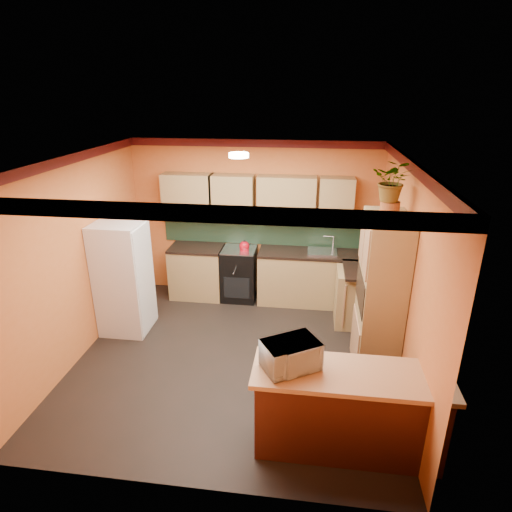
{
  "coord_description": "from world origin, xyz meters",
  "views": [
    {
      "loc": [
        0.96,
        -4.9,
        3.46
      ],
      "look_at": [
        0.24,
        0.45,
        1.34
      ],
      "focal_mm": 30.0,
      "sensor_mm": 36.0,
      "label": 1
    }
  ],
  "objects_px": {
    "fridge": "(123,278)",
    "breakfast_bar": "(347,413)",
    "base_cabinets_back": "(275,276)",
    "stove": "(239,274)",
    "microwave": "(291,355)",
    "pantry": "(380,298)"
  },
  "relations": [
    {
      "from": "fridge",
      "to": "breakfast_bar",
      "type": "distance_m",
      "value": 3.75
    },
    {
      "from": "base_cabinets_back",
      "to": "breakfast_bar",
      "type": "distance_m",
      "value": 3.38
    },
    {
      "from": "stove",
      "to": "microwave",
      "type": "xyz_separation_m",
      "value": [
        1.06,
        -3.22,
        0.62
      ]
    },
    {
      "from": "microwave",
      "to": "pantry",
      "type": "bearing_deg",
      "value": 21.78
    },
    {
      "from": "base_cabinets_back",
      "to": "stove",
      "type": "xyz_separation_m",
      "value": [
        -0.62,
        -0.0,
        0.02
      ]
    },
    {
      "from": "pantry",
      "to": "fridge",
      "type": "bearing_deg",
      "value": 170.83
    },
    {
      "from": "stove",
      "to": "fridge",
      "type": "height_order",
      "value": "fridge"
    },
    {
      "from": "stove",
      "to": "microwave",
      "type": "relative_size",
      "value": 1.74
    },
    {
      "from": "base_cabinets_back",
      "to": "microwave",
      "type": "bearing_deg",
      "value": -82.35
    },
    {
      "from": "breakfast_bar",
      "to": "stove",
      "type": "bearing_deg",
      "value": 117.04
    },
    {
      "from": "fridge",
      "to": "breakfast_bar",
      "type": "relative_size",
      "value": 0.94
    },
    {
      "from": "stove",
      "to": "microwave",
      "type": "bearing_deg",
      "value": -71.82
    },
    {
      "from": "stove",
      "to": "breakfast_bar",
      "type": "bearing_deg",
      "value": -62.96
    },
    {
      "from": "stove",
      "to": "pantry",
      "type": "relative_size",
      "value": 0.43
    },
    {
      "from": "stove",
      "to": "pantry",
      "type": "height_order",
      "value": "pantry"
    },
    {
      "from": "fridge",
      "to": "pantry",
      "type": "relative_size",
      "value": 0.81
    },
    {
      "from": "fridge",
      "to": "base_cabinets_back",
      "type": "bearing_deg",
      "value": 30.3
    },
    {
      "from": "base_cabinets_back",
      "to": "fridge",
      "type": "distance_m",
      "value": 2.52
    },
    {
      "from": "stove",
      "to": "pantry",
      "type": "distance_m",
      "value": 2.84
    },
    {
      "from": "fridge",
      "to": "stove",
      "type": "bearing_deg",
      "value": 39.49
    },
    {
      "from": "fridge",
      "to": "pantry",
      "type": "xyz_separation_m",
      "value": [
        3.6,
        -0.58,
        0.2
      ]
    },
    {
      "from": "pantry",
      "to": "breakfast_bar",
      "type": "bearing_deg",
      "value": -107.39
    }
  ]
}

